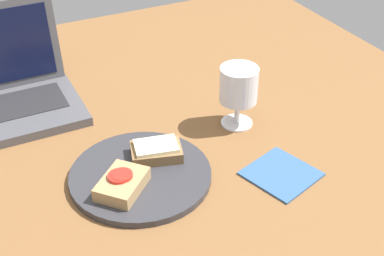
{
  "coord_description": "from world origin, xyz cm",
  "views": [
    {
      "loc": [
        -31.4,
        -76.71,
        65.82
      ],
      "look_at": [
        5.93,
        -1.27,
        8.0
      ],
      "focal_mm": 50.0,
      "sensor_mm": 36.0,
      "label": 1
    }
  ],
  "objects_px": {
    "napkin": "(281,174)",
    "sandwich_with_tomato": "(122,183)",
    "plate": "(141,175)",
    "sandwich_with_cheese": "(156,151)",
    "wine_glass": "(239,88)"
  },
  "relations": [
    {
      "from": "plate",
      "to": "wine_glass",
      "type": "bearing_deg",
      "value": 17.2
    },
    {
      "from": "sandwich_with_cheese",
      "to": "wine_glass",
      "type": "distance_m",
      "value": 0.22
    },
    {
      "from": "sandwich_with_tomato",
      "to": "napkin",
      "type": "height_order",
      "value": "sandwich_with_tomato"
    },
    {
      "from": "napkin",
      "to": "plate",
      "type": "bearing_deg",
      "value": 155.86
    },
    {
      "from": "sandwich_with_cheese",
      "to": "napkin",
      "type": "distance_m",
      "value": 0.24
    },
    {
      "from": "sandwich_with_tomato",
      "to": "wine_glass",
      "type": "distance_m",
      "value": 0.32
    },
    {
      "from": "plate",
      "to": "sandwich_with_cheese",
      "type": "xyz_separation_m",
      "value": [
        0.05,
        0.03,
        0.02
      ]
    },
    {
      "from": "sandwich_with_tomato",
      "to": "napkin",
      "type": "relative_size",
      "value": 0.98
    },
    {
      "from": "napkin",
      "to": "sandwich_with_tomato",
      "type": "bearing_deg",
      "value": 164.91
    },
    {
      "from": "plate",
      "to": "napkin",
      "type": "xyz_separation_m",
      "value": [
        0.24,
        -0.11,
        -0.0
      ]
    },
    {
      "from": "plate",
      "to": "sandwich_with_tomato",
      "type": "relative_size",
      "value": 2.28
    },
    {
      "from": "sandwich_with_tomato",
      "to": "wine_glass",
      "type": "relative_size",
      "value": 0.87
    },
    {
      "from": "napkin",
      "to": "wine_glass",
      "type": "bearing_deg",
      "value": 86.39
    },
    {
      "from": "wine_glass",
      "to": "napkin",
      "type": "bearing_deg",
      "value": -93.61
    },
    {
      "from": "wine_glass",
      "to": "napkin",
      "type": "distance_m",
      "value": 0.2
    }
  ]
}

